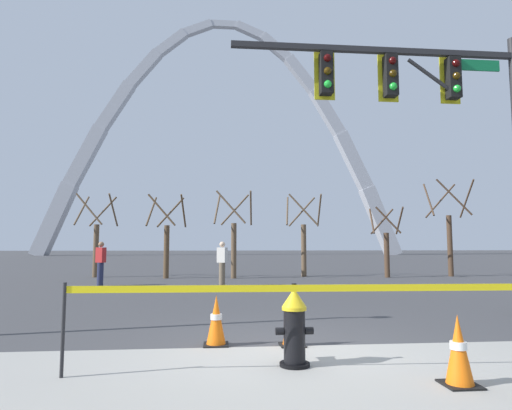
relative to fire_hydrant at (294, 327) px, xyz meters
The scene contains 16 objects.
ground_plane 1.02m from the fire_hydrant, 82.46° to the left, with size 240.00×240.00×0.00m, color #3D3D3F.
fire_hydrant is the anchor object (origin of this frame).
caution_tape_barrier 0.55m from the fire_hydrant, 41.10° to the right, with size 6.03×0.23×1.04m.
traffic_cone_by_hydrant 1.81m from the fire_hydrant, 29.49° to the right, with size 0.36×0.36×0.73m.
traffic_cone_mid_sidewalk 1.51m from the fire_hydrant, 128.49° to the left, with size 0.36×0.36×0.73m.
traffic_cone_curb_edge 1.08m from the fire_hydrant, 81.41° to the left, with size 0.36×0.36×0.73m.
traffic_signal_gantry 6.32m from the fire_hydrant, 41.54° to the left, with size 6.42×0.44×6.00m.
monument_arch 62.88m from the fire_hydrant, 89.89° to the left, with size 55.33×2.11×37.26m.
tree_far_left 16.79m from the fire_hydrant, 112.69° to the left, with size 1.76×1.77×3.81m.
tree_left_mid 14.85m from the fire_hydrant, 102.24° to the left, with size 1.71×1.72×3.69m.
tree_center_left 14.24m from the fire_hydrant, 90.60° to the left, with size 1.78×1.79×3.85m.
tree_center_right 15.36m from the fire_hydrant, 78.01° to the left, with size 1.78×1.79×3.84m.
tree_right_mid 15.70m from the fire_hydrant, 64.04° to the left, with size 1.49×1.50×3.20m.
tree_far_right 17.77m from the fire_hydrant, 55.04° to the left, with size 2.08×2.10×4.53m.
pedestrian_walking_left 10.48m from the fire_hydrant, 93.91° to the left, with size 0.39×0.35×1.59m.
pedestrian_standing_center 12.06m from the fire_hydrant, 114.91° to the left, with size 0.39×0.36×1.59m.
Camera 1 is at (-1.08, -6.21, 1.45)m, focal length 30.55 mm.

